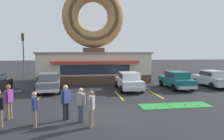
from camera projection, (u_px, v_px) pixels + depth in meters
name	position (u px, v px, depth m)	size (l,w,h in m)	color
ground_plane	(100.00, 115.00, 11.74)	(160.00, 160.00, 0.00)	#232326
donut_shop_building	(94.00, 49.00, 25.27)	(12.30, 6.75, 10.96)	brown
putting_mat	(175.00, 106.00, 13.72)	(4.50, 1.42, 0.03)	green
mini_donut_near_left	(156.00, 107.00, 13.24)	(0.13, 0.13, 0.04)	#A5724C
mini_donut_near_right	(170.00, 106.00, 13.49)	(0.13, 0.13, 0.04)	#A5724C
mini_donut_mid_left	(168.00, 103.00, 14.15)	(0.13, 0.13, 0.04)	#D17F47
mini_donut_mid_centre	(184.00, 102.00, 14.46)	(0.13, 0.13, 0.04)	#E5C666
mini_donut_mid_right	(185.00, 105.00, 13.74)	(0.13, 0.13, 0.04)	brown
mini_donut_far_left	(198.00, 105.00, 13.64)	(0.13, 0.13, 0.04)	#D17F47
mini_donut_far_centre	(144.00, 108.00, 13.05)	(0.13, 0.13, 0.04)	#E5C666
golf_ball	(156.00, 106.00, 13.49)	(0.04, 0.04, 0.04)	white
putting_flag_pin	(205.00, 98.00, 13.98)	(0.13, 0.01, 0.55)	silver
car_silver	(212.00, 78.00, 21.09)	(1.99, 4.57, 1.60)	#B2B5BA
car_grey	(49.00, 81.00, 18.59)	(2.21, 4.66, 1.60)	slate
car_white	(129.00, 80.00, 19.28)	(2.07, 4.60, 1.60)	silver
car_teal	(176.00, 79.00, 20.12)	(1.98, 4.56, 1.60)	#196066
pedestrian_blue_sweater_man	(91.00, 107.00, 9.74)	(0.36, 0.56, 1.67)	#7F7056
pedestrian_hooded_kid	(9.00, 100.00, 10.90)	(0.37, 0.56, 1.75)	#7F7056
pedestrian_leather_jacket_man	(35.00, 108.00, 9.81)	(0.31, 0.59, 1.61)	#7F7056
pedestrian_clipboard_woman	(81.00, 103.00, 10.44)	(0.43, 0.47, 1.68)	#474C66
pedestrian_beanie_man	(66.00, 100.00, 10.80)	(0.46, 0.44, 1.76)	#232328
trash_bin	(40.00, 80.00, 22.12)	(0.57, 0.57, 0.97)	#51565B
traffic_light_pole	(23.00, 49.00, 27.82)	(0.28, 0.47, 5.80)	#595B60
parking_stripe_far_left	(39.00, 98.00, 16.05)	(0.12, 3.60, 0.01)	yellow
parking_stripe_left	(80.00, 97.00, 16.51)	(0.12, 3.60, 0.01)	yellow
parking_stripe_mid_left	(119.00, 95.00, 16.97)	(0.12, 3.60, 0.01)	yellow
parking_stripe_centre	(156.00, 94.00, 17.44)	(0.12, 3.60, 0.01)	yellow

